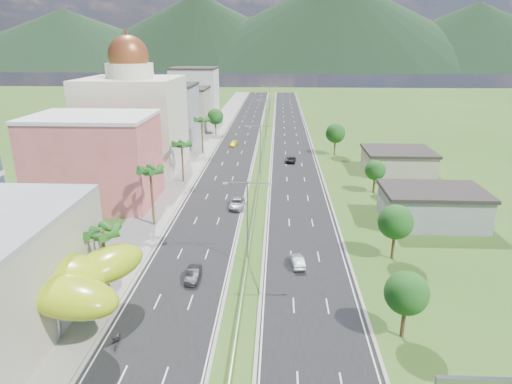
# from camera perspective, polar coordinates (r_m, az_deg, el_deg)

# --- Properties ---
(ground) EXTENTS (500.00, 500.00, 0.00)m
(ground) POSITION_cam_1_polar(r_m,az_deg,el_deg) (51.34, -1.80, -13.82)
(ground) COLOR #2D5119
(ground) RESTS_ON ground
(road_left) EXTENTS (11.00, 260.00, 0.04)m
(road_left) POSITION_cam_1_polar(r_m,az_deg,el_deg) (136.57, -1.96, 6.74)
(road_left) COLOR black
(road_left) RESTS_ON ground
(road_right) EXTENTS (11.00, 260.00, 0.04)m
(road_right) POSITION_cam_1_polar(r_m,az_deg,el_deg) (136.16, 4.39, 6.66)
(road_right) COLOR black
(road_right) RESTS_ON ground
(sidewalk_left) EXTENTS (7.00, 260.00, 0.12)m
(sidewalk_left) POSITION_cam_1_polar(r_m,az_deg,el_deg) (137.67, -5.93, 6.76)
(sidewalk_left) COLOR gray
(sidewalk_left) RESTS_ON ground
(median_guardrail) EXTENTS (0.10, 216.06, 0.76)m
(median_guardrail) POSITION_cam_1_polar(r_m,az_deg,el_deg) (118.44, 0.96, 5.26)
(median_guardrail) COLOR gray
(median_guardrail) RESTS_ON ground
(streetlight_median_b) EXTENTS (6.04, 0.25, 11.00)m
(streetlight_median_b) POSITION_cam_1_polar(r_m,az_deg,el_deg) (57.28, -1.08, -2.72)
(streetlight_median_b) COLOR gray
(streetlight_median_b) RESTS_ON ground
(streetlight_median_c) EXTENTS (6.04, 0.25, 11.00)m
(streetlight_median_c) POSITION_cam_1_polar(r_m,az_deg,el_deg) (95.65, 0.54, 5.87)
(streetlight_median_c) COLOR gray
(streetlight_median_c) RESTS_ON ground
(streetlight_median_d) EXTENTS (6.04, 0.25, 11.00)m
(streetlight_median_d) POSITION_cam_1_polar(r_m,az_deg,el_deg) (139.92, 1.29, 9.82)
(streetlight_median_d) COLOR gray
(streetlight_median_d) RESTS_ON ground
(streetlight_median_e) EXTENTS (6.04, 0.25, 11.00)m
(streetlight_median_e) POSITION_cam_1_polar(r_m,az_deg,el_deg) (184.54, 1.68, 11.87)
(streetlight_median_e) COLOR gray
(streetlight_median_e) RESTS_ON ground
(lime_canopy) EXTENTS (18.00, 15.00, 7.40)m
(lime_canopy) POSITION_cam_1_polar(r_m,az_deg,el_deg) (51.05, -25.58, -9.55)
(lime_canopy) COLOR #9AB812
(lime_canopy) RESTS_ON ground
(pink_shophouse) EXTENTS (20.00, 15.00, 15.00)m
(pink_shophouse) POSITION_cam_1_polar(r_m,az_deg,el_deg) (84.10, -19.46, 3.62)
(pink_shophouse) COLOR #CC5753
(pink_shophouse) RESTS_ON ground
(domed_building) EXTENTS (20.00, 20.00, 28.70)m
(domed_building) POSITION_cam_1_polar(r_m,az_deg,el_deg) (104.55, -15.06, 8.89)
(domed_building) COLOR beige
(domed_building) RESTS_ON ground
(midrise_grey) EXTENTS (16.00, 15.00, 16.00)m
(midrise_grey) POSITION_cam_1_polar(r_m,az_deg,el_deg) (128.57, -11.18, 9.30)
(midrise_grey) COLOR gray
(midrise_grey) RESTS_ON ground
(midrise_beige) EXTENTS (16.00, 15.00, 13.00)m
(midrise_beige) POSITION_cam_1_polar(r_m,az_deg,el_deg) (150.01, -9.17, 10.07)
(midrise_beige) COLOR #A79E8A
(midrise_beige) RESTS_ON ground
(midrise_white) EXTENTS (16.00, 15.00, 18.00)m
(midrise_white) POSITION_cam_1_polar(r_m,az_deg,el_deg) (172.10, -7.65, 12.01)
(midrise_white) COLOR silver
(midrise_white) RESTS_ON ground
(shed_near) EXTENTS (15.00, 10.00, 5.00)m
(shed_near) POSITION_cam_1_polar(r_m,az_deg,el_deg) (76.65, 21.14, -1.87)
(shed_near) COLOR gray
(shed_near) RESTS_ON ground
(shed_far) EXTENTS (14.00, 12.00, 4.40)m
(shed_far) POSITION_cam_1_polar(r_m,az_deg,el_deg) (104.85, 17.29, 3.59)
(shed_far) COLOR #A79E8A
(shed_far) RESTS_ON ground
(palm_tree_b) EXTENTS (3.60, 3.60, 8.10)m
(palm_tree_b) POSITION_cam_1_polar(r_m,az_deg,el_deg) (53.23, -18.64, -5.05)
(palm_tree_b) COLOR #47301C
(palm_tree_b) RESTS_ON ground
(palm_tree_c) EXTENTS (3.60, 3.60, 9.60)m
(palm_tree_c) POSITION_cam_1_polar(r_m,az_deg,el_deg) (70.65, -13.07, 2.38)
(palm_tree_c) COLOR #47301C
(palm_tree_c) RESTS_ON ground
(palm_tree_d) EXTENTS (3.60, 3.60, 8.60)m
(palm_tree_d) POSITION_cam_1_polar(r_m,az_deg,el_deg) (92.54, -9.27, 5.72)
(palm_tree_d) COLOR #47301C
(palm_tree_d) RESTS_ON ground
(palm_tree_e) EXTENTS (3.60, 3.60, 9.40)m
(palm_tree_e) POSITION_cam_1_polar(r_m,az_deg,el_deg) (116.52, -6.79, 8.77)
(palm_tree_e) COLOR #47301C
(palm_tree_e) RESTS_ON ground
(leafy_tree_lfar) EXTENTS (4.90, 4.90, 8.05)m
(leafy_tree_lfar) POSITION_cam_1_polar(r_m,az_deg,el_deg) (141.35, -5.09, 9.36)
(leafy_tree_lfar) COLOR #47301C
(leafy_tree_lfar) RESTS_ON ground
(leafy_tree_ra) EXTENTS (4.20, 4.20, 6.90)m
(leafy_tree_ra) POSITION_cam_1_polar(r_m,az_deg,el_deg) (46.13, 18.30, -11.93)
(leafy_tree_ra) COLOR #47301C
(leafy_tree_ra) RESTS_ON ground
(leafy_tree_rb) EXTENTS (4.55, 4.55, 7.47)m
(leafy_tree_rb) POSITION_cam_1_polar(r_m,az_deg,el_deg) (61.53, 17.05, -3.62)
(leafy_tree_rb) COLOR #47301C
(leafy_tree_rb) RESTS_ON ground
(leafy_tree_rc) EXTENTS (3.85, 3.85, 6.33)m
(leafy_tree_rc) POSITION_cam_1_polar(r_m,az_deg,el_deg) (88.36, 14.68, 2.64)
(leafy_tree_rc) COLOR #47301C
(leafy_tree_rc) RESTS_ON ground
(leafy_tree_rd) EXTENTS (4.90, 4.90, 8.05)m
(leafy_tree_rd) POSITION_cam_1_polar(r_m,az_deg,el_deg) (116.29, 9.91, 7.24)
(leafy_tree_rd) COLOR #47301C
(leafy_tree_rd) RESTS_ON ground
(mountain_ridge) EXTENTS (860.00, 140.00, 90.00)m
(mountain_ridge) POSITION_cam_1_polar(r_m,az_deg,el_deg) (497.31, 9.64, 14.87)
(mountain_ridge) COLOR black
(mountain_ridge) RESTS_ON ground
(car_dark_left) EXTENTS (1.51, 4.29, 1.41)m
(car_dark_left) POSITION_cam_1_polar(r_m,az_deg,el_deg) (56.07, -7.85, -10.15)
(car_dark_left) COLOR black
(car_dark_left) RESTS_ON road_left
(car_silver_mid_left) EXTENTS (2.62, 5.57, 1.54)m
(car_silver_mid_left) POSITION_cam_1_polar(r_m,az_deg,el_deg) (78.67, -2.38, -1.40)
(car_silver_mid_left) COLOR #94969B
(car_silver_mid_left) RESTS_ON road_left
(car_yellow_far_left) EXTENTS (2.22, 4.50, 1.26)m
(car_yellow_far_left) POSITION_cam_1_polar(r_m,az_deg,el_deg) (125.95, -2.82, 6.05)
(car_yellow_far_left) COLOR yellow
(car_yellow_far_left) RESTS_ON road_left
(car_silver_right) EXTENTS (2.01, 4.32, 1.37)m
(car_silver_right) POSITION_cam_1_polar(r_m,az_deg,el_deg) (58.95, 5.16, -8.57)
(car_silver_right) COLOR #9DA0A4
(car_silver_right) RESTS_ON road_right
(car_dark_far_right) EXTENTS (2.74, 5.00, 1.33)m
(car_dark_far_right) POSITION_cam_1_polar(r_m,az_deg,el_deg) (109.01, 4.36, 4.10)
(car_dark_far_right) COLOR black
(car_dark_far_right) RESTS_ON road_right
(motorcycle) EXTENTS (0.82, 2.21, 1.39)m
(motorcycle) POSITION_cam_1_polar(r_m,az_deg,el_deg) (46.89, -16.98, -17.10)
(motorcycle) COLOR black
(motorcycle) RESTS_ON road_left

